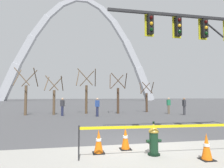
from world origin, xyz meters
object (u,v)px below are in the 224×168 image
at_px(traffic_cone_mid_sidewalk, 99,142).
at_px(pedestrian_walking_left, 62,107).
at_px(fire_hydrant, 154,139).
at_px(traffic_signal_gantry, 212,42).
at_px(traffic_cone_curb_edge, 207,147).
at_px(monument_arch, 81,53).
at_px(pedestrian_standing_center, 184,106).
at_px(pedestrian_walking_right, 97,107).
at_px(traffic_cone_by_hydrant, 125,138).
at_px(pedestrian_near_trees, 169,106).

xyz_separation_m(traffic_cone_mid_sidewalk, pedestrian_walking_left, (-1.80, 11.87, 0.46)).
bearing_deg(fire_hydrant, pedestrian_walking_left, 105.31).
height_order(fire_hydrant, pedestrian_walking_left, pedestrian_walking_left).
distance_m(traffic_signal_gantry, pedestrian_walking_left, 12.79).
bearing_deg(traffic_cone_mid_sidewalk, traffic_cone_curb_edge, -22.61).
relative_size(fire_hydrant, pedestrian_walking_left, 0.62).
xyz_separation_m(traffic_cone_mid_sidewalk, traffic_signal_gantry, (5.88, 2.29, 4.05)).
bearing_deg(monument_arch, pedestrian_standing_center, -82.36).
height_order(fire_hydrant, pedestrian_standing_center, pedestrian_standing_center).
bearing_deg(pedestrian_standing_center, pedestrian_walking_left, 173.23).
xyz_separation_m(traffic_cone_curb_edge, traffic_signal_gantry, (3.05, 3.47, 4.05)).
relative_size(traffic_cone_curb_edge, traffic_signal_gantry, 0.09).
distance_m(traffic_cone_mid_sidewalk, pedestrian_walking_left, 12.02).
bearing_deg(pedestrian_standing_center, traffic_cone_curb_edge, -118.78).
bearing_deg(pedestrian_standing_center, fire_hydrant, -124.87).
xyz_separation_m(pedestrian_walking_left, pedestrian_walking_right, (2.98, -1.18, 0.00)).
bearing_deg(traffic_cone_by_hydrant, fire_hydrant, -48.23).
bearing_deg(pedestrian_walking_left, traffic_cone_by_hydrant, -76.84).
relative_size(monument_arch, pedestrian_walking_right, 36.50).
xyz_separation_m(monument_arch, pedestrian_near_trees, (6.87, -56.45, -17.18)).
height_order(pedestrian_standing_center, pedestrian_walking_right, same).
xyz_separation_m(fire_hydrant, traffic_cone_by_hydrant, (-0.67, 0.75, -0.11)).
distance_m(traffic_cone_by_hydrant, pedestrian_walking_left, 11.93).
relative_size(fire_hydrant, pedestrian_near_trees, 0.62).
height_order(traffic_cone_mid_sidewalk, pedestrian_near_trees, pedestrian_near_trees).
distance_m(traffic_cone_curb_edge, traffic_signal_gantry, 6.14).
height_order(traffic_cone_by_hydrant, pedestrian_walking_left, pedestrian_walking_left).
height_order(traffic_cone_by_hydrant, monument_arch, monument_arch).
xyz_separation_m(monument_arch, pedestrian_standing_center, (7.75, -57.78, -17.18)).
height_order(traffic_cone_by_hydrant, pedestrian_near_trees, pedestrian_near_trees).
bearing_deg(traffic_signal_gantry, pedestrian_near_trees, 75.28).
relative_size(traffic_cone_by_hydrant, pedestrian_standing_center, 0.46).
bearing_deg(traffic_cone_mid_sidewalk, pedestrian_walking_left, 98.61).
height_order(traffic_cone_mid_sidewalk, pedestrian_walking_right, pedestrian_walking_right).
distance_m(traffic_cone_curb_edge, pedestrian_walking_right, 11.99).
bearing_deg(traffic_cone_curb_edge, traffic_cone_by_hydrant, 143.00).
xyz_separation_m(traffic_cone_by_hydrant, traffic_cone_mid_sidewalk, (-0.92, -0.26, 0.00)).
relative_size(fire_hydrant, pedestrian_standing_center, 0.62).
bearing_deg(traffic_signal_gantry, monument_arch, 93.77).
xyz_separation_m(traffic_cone_mid_sidewalk, pedestrian_near_trees, (8.40, 11.89, 0.46)).
bearing_deg(traffic_cone_by_hydrant, pedestrian_standing_center, 50.92).
bearing_deg(pedestrian_standing_center, pedestrian_near_trees, 123.47).
distance_m(traffic_cone_by_hydrant, traffic_cone_mid_sidewalk, 0.95).
xyz_separation_m(pedestrian_walking_left, pedestrian_standing_center, (11.08, -1.31, 0.00)).
bearing_deg(pedestrian_near_trees, traffic_signal_gantry, -104.72).
bearing_deg(pedestrian_walking_left, fire_hydrant, -74.69).
height_order(traffic_signal_gantry, pedestrian_near_trees, traffic_signal_gantry).
relative_size(pedestrian_walking_right, pedestrian_near_trees, 1.00).
bearing_deg(pedestrian_standing_center, pedestrian_walking_right, 179.08).
relative_size(traffic_cone_by_hydrant, traffic_cone_curb_edge, 1.00).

